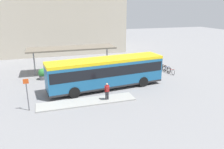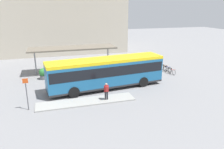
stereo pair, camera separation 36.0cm
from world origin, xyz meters
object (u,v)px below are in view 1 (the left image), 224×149
potted_planter_far_side (69,73)px  city_bus (106,71)px  platform_sign (27,93)px  pedestrian_waiting (107,90)px  bicycle_red (171,71)px  bicycle_black (166,70)px  bicycle_blue (166,68)px  potted_planter_near_shelter (43,74)px  bicycle_orange (163,67)px

potted_planter_far_side → city_bus: bearing=-53.6°
potted_planter_far_side → platform_sign: platform_sign is taller
pedestrian_waiting → bicycle_red: size_ratio=0.94×
bicycle_red → platform_sign: size_ratio=0.61×
bicycle_black → potted_planter_far_side: size_ratio=1.65×
pedestrian_waiting → bicycle_blue: size_ratio=0.93×
potted_planter_near_shelter → bicycle_red: bearing=-9.1°
bicycle_red → city_bus: bearing=-72.0°
bicycle_black → bicycle_orange: bicycle_black is taller
bicycle_blue → bicycle_orange: bearing=176.7°
bicycle_black → potted_planter_far_side: potted_planter_far_side is taller
potted_planter_near_shelter → platform_sign: bearing=-98.2°
potted_planter_near_shelter → potted_planter_far_side: potted_planter_near_shelter is taller
city_bus → bicycle_orange: bearing=18.8°
potted_planter_far_side → platform_sign: bearing=-118.3°
potted_planter_near_shelter → bicycle_orange: bearing=-2.0°
bicycle_red → platform_sign: 18.19m
pedestrian_waiting → bicycle_black: 11.97m
city_bus → potted_planter_far_side: city_bus is taller
city_bus → platform_sign: size_ratio=4.51×
city_bus → bicycle_orange: (9.51, 4.52, -1.54)m
bicycle_red → potted_planter_near_shelter: bearing=-95.9°
city_bus → bicycle_black: city_bus is taller
potted_planter_far_side → pedestrian_waiting: bearing=-72.0°
bicycle_red → bicycle_orange: bicycle_red is taller
bicycle_orange → platform_sign: bearing=-75.2°
bicycle_red → platform_sign: platform_sign is taller
city_bus → potted_planter_far_side: (-3.48, 4.71, -1.32)m
bicycle_red → bicycle_black: bearing=-151.6°
bicycle_red → bicycle_black: size_ratio=0.95×
bicycle_orange → potted_planter_far_side: size_ratio=1.49×
potted_planter_near_shelter → platform_sign: size_ratio=0.48×
bicycle_red → potted_planter_near_shelter: potted_planter_near_shelter is taller
bicycle_red → bicycle_blue: bicycle_blue is taller
bicycle_orange → potted_planter_far_side: (-12.98, 0.19, 0.22)m
potted_planter_far_side → bicycle_red: bearing=-9.6°
bicycle_orange → potted_planter_far_side: bearing=-100.1°
bicycle_red → pedestrian_waiting: bearing=-57.7°
bicycle_red → bicycle_orange: size_ratio=1.06×
bicycle_blue → bicycle_orange: size_ratio=1.07×
bicycle_red → bicycle_blue: bearing=-178.8°
bicycle_orange → potted_planter_far_side: 12.99m
bicycle_red → bicycle_orange: bearing=-177.1°
city_bus → bicycle_blue: bearing=15.4°
pedestrian_waiting → potted_planter_near_shelter: 10.09m
pedestrian_waiting → bicycle_black: (10.06, 6.45, -0.66)m
bicycle_black → potted_planter_near_shelter: size_ratio=1.34×
city_bus → bicycle_orange: 10.64m
bicycle_black → potted_planter_near_shelter: potted_planter_near_shelter is taller
bicycle_black → platform_sign: size_ratio=0.64×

